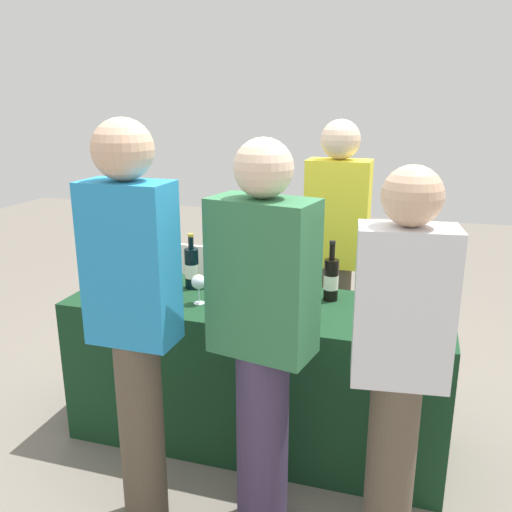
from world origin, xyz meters
name	(u,v)px	position (x,y,z in m)	size (l,w,h in m)	color
ground_plane	(256,435)	(0.00, 0.00, 0.00)	(12.00, 12.00, 0.00)	slate
tasting_table	(256,371)	(0.00, 0.00, 0.40)	(1.96, 0.65, 0.79)	#14381E
wine_bottle_0	(160,264)	(-0.62, 0.15, 0.90)	(0.08, 0.08, 0.30)	black
wine_bottle_1	(192,268)	(-0.40, 0.11, 0.91)	(0.08, 0.08, 0.31)	black
wine_bottle_2	(211,267)	(-0.31, 0.17, 0.90)	(0.08, 0.08, 0.31)	black
wine_bottle_3	(303,279)	(0.22, 0.09, 0.91)	(0.07, 0.07, 0.32)	black
wine_bottle_4	(331,279)	(0.36, 0.15, 0.91)	(0.08, 0.08, 0.32)	black
wine_glass_0	(176,281)	(-0.41, -0.08, 0.90)	(0.06, 0.06, 0.14)	silver
wine_glass_1	(199,283)	(-0.27, -0.10, 0.90)	(0.08, 0.08, 0.16)	silver
wine_glass_2	(274,290)	(0.11, -0.06, 0.89)	(0.07, 0.07, 0.14)	silver
wine_glass_3	(311,299)	(0.31, -0.14, 0.90)	(0.07, 0.07, 0.15)	silver
server_pouring	(336,249)	(0.31, 0.63, 0.94)	(0.37, 0.23, 1.69)	brown
guest_0	(134,314)	(-0.29, -0.72, 0.98)	(0.35, 0.23, 1.74)	brown
guest_1	(263,332)	(0.21, -0.60, 0.91)	(0.44, 0.30, 1.67)	#3F3351
guest_2	(399,358)	(0.74, -0.61, 0.88)	(0.37, 0.23, 1.59)	brown
menu_board	(203,301)	(-0.65, 0.85, 0.41)	(0.52, 0.03, 0.82)	white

